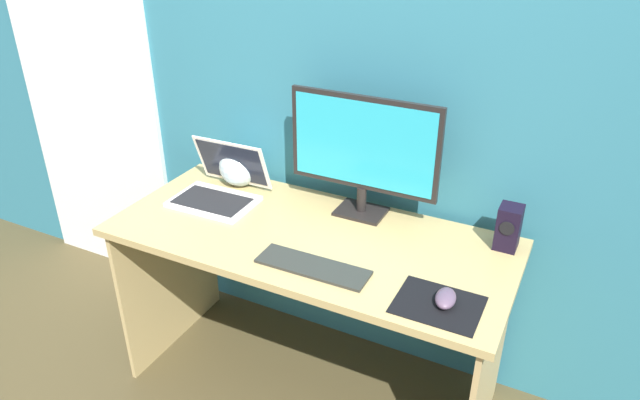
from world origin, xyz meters
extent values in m
plane|color=#473D24|center=(0.00, 0.00, 0.00)|extent=(8.00, 8.00, 0.00)
cube|color=#2C6E82|center=(0.00, 0.37, 1.25)|extent=(6.00, 0.04, 2.50)
cube|color=white|center=(-1.36, 0.34, 1.01)|extent=(0.82, 0.02, 2.02)
cube|color=tan|center=(0.00, 0.00, 0.71)|extent=(1.43, 0.63, 0.03)
cube|color=tan|center=(-0.67, 0.00, 0.35)|extent=(0.02, 0.59, 0.69)
cube|color=tan|center=(0.67, 0.00, 0.35)|extent=(0.02, 0.59, 0.69)
cube|color=black|center=(0.10, 0.23, 0.73)|extent=(0.18, 0.14, 0.01)
cylinder|color=black|center=(0.10, 0.23, 0.78)|extent=(0.04, 0.04, 0.09)
cube|color=black|center=(0.10, 0.23, 1.00)|extent=(0.56, 0.02, 0.35)
cube|color=#26A5BF|center=(0.10, 0.22, 1.00)|extent=(0.53, 0.00, 0.31)
cube|color=black|center=(0.63, 0.23, 0.80)|extent=(0.08, 0.08, 0.15)
cylinder|color=black|center=(0.63, 0.18, 0.82)|extent=(0.05, 0.00, 0.05)
cube|color=white|center=(-0.44, 0.04, 0.73)|extent=(0.32, 0.22, 0.02)
cube|color=black|center=(-0.44, 0.03, 0.74)|extent=(0.28, 0.17, 0.00)
cube|color=white|center=(-0.44, 0.18, 0.84)|extent=(0.32, 0.08, 0.20)
cube|color=#1E2333|center=(-0.44, 0.18, 0.84)|extent=(0.29, 0.07, 0.17)
sphere|color=silver|center=(-0.44, 0.23, 0.80)|extent=(0.17, 0.17, 0.17)
cube|color=#2B2C28|center=(0.11, -0.18, 0.73)|extent=(0.37, 0.12, 0.01)
cube|color=black|center=(0.52, -0.18, 0.72)|extent=(0.25, 0.20, 0.00)
ellipsoid|color=#584359|center=(0.54, -0.17, 0.74)|extent=(0.07, 0.11, 0.04)
camera|label=1|loc=(0.82, -1.55, 1.79)|focal=32.71mm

